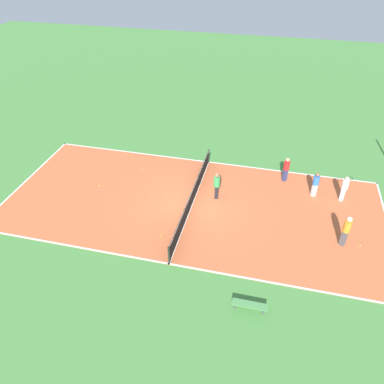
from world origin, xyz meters
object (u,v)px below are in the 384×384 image
player_near_blue (316,183)px  player_far_green (217,184)px  tennis_net (192,197)px  bench (250,305)px  player_coach_red (286,168)px  player_near_white (345,187)px  tennis_ball_far_baseline (99,185)px  tennis_ball_midcourt (160,236)px  tennis_ball_right_alley (142,170)px  player_center_orange (346,229)px  tennis_ball_left_sideline (360,245)px

player_near_blue → player_far_green: bearing=-11.9°
tennis_net → bench: bearing=31.9°
player_coach_red → player_near_white: bearing=-64.5°
tennis_ball_far_baseline → player_coach_red: bearing=106.6°
tennis_ball_midcourt → tennis_ball_right_alley: 6.62m
player_far_green → tennis_ball_midcourt: bearing=139.5°
player_center_orange → tennis_ball_far_baseline: (-1.89, -14.33, -1.04)m
player_near_white → tennis_ball_midcourt: 11.05m
tennis_ball_right_alley → tennis_ball_far_baseline: 3.08m
player_center_orange → tennis_ball_right_alley: bearing=-160.4°
tennis_net → tennis_ball_left_sideline: bearing=81.6°
tennis_net → player_center_orange: (1.47, 8.26, 0.56)m
tennis_ball_left_sideline → player_center_orange: bearing=-82.7°
tennis_net → tennis_ball_midcourt: size_ratio=140.34×
bench → tennis_ball_far_baseline: bearing=145.4°
tennis_net → player_center_orange: bearing=79.9°
tennis_net → tennis_ball_midcourt: 3.29m
tennis_ball_right_alley → tennis_ball_left_sideline: (4.10, 13.22, 0.00)m
player_near_white → player_coach_red: size_ratio=0.99×
player_near_white → tennis_ball_far_baseline: (2.06, -14.61, -0.91)m
player_center_orange → tennis_ball_left_sideline: (-0.12, 0.91, -1.04)m
player_far_green → tennis_ball_midcourt: size_ratio=25.72×
tennis_ball_far_baseline → tennis_ball_left_sideline: bearing=83.3°
tennis_ball_right_alley → tennis_ball_left_sideline: 13.84m
player_near_white → tennis_ball_midcourt: (5.59, -9.49, -0.91)m
player_center_orange → player_far_green: bearing=-160.5°
player_near_blue → tennis_ball_far_baseline: player_near_blue is taller
bench → player_center_orange: 6.63m
player_center_orange → tennis_ball_midcourt: (1.64, -9.22, -1.04)m
tennis_net → player_coach_red: player_coach_red is taller
player_far_green → tennis_ball_left_sideline: player_far_green is taller
player_near_blue → player_center_orange: (4.03, 1.36, 0.15)m
tennis_ball_left_sideline → bench: bearing=-44.1°
player_far_green → player_center_orange: size_ratio=0.95×
player_far_green → tennis_ball_midcourt: (4.04, -2.22, -0.97)m
player_near_white → player_far_green: player_far_green is taller
player_center_orange → player_near_blue: bearing=147.1°
player_coach_red → tennis_ball_midcourt: player_coach_red is taller
player_near_blue → tennis_ball_far_baseline: size_ratio=23.87×
player_near_blue → tennis_ball_midcourt: (5.66, -7.86, -0.89)m
player_near_blue → bench: bearing=45.0°
bench → player_center_orange: size_ratio=0.82×
tennis_ball_far_baseline → tennis_ball_left_sideline: 15.34m
tennis_net → player_coach_red: 6.40m
player_near_white → player_coach_red: (-1.29, -3.38, 0.00)m
player_far_green → tennis_ball_far_baseline: bearing=82.3°
player_near_white → player_center_orange: bearing=-156.6°
player_coach_red → tennis_net: bearing=172.6°
tennis_ball_midcourt → tennis_ball_right_alley: (-5.85, -3.10, 0.00)m
tennis_ball_right_alley → player_coach_red: bearing=96.4°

